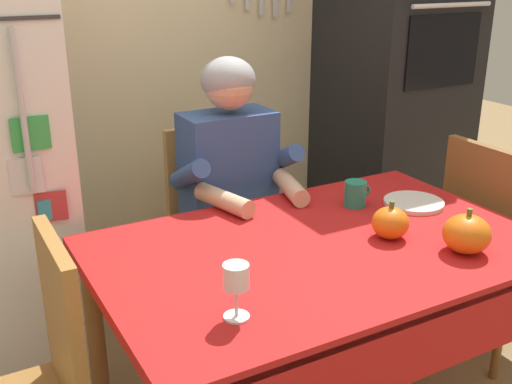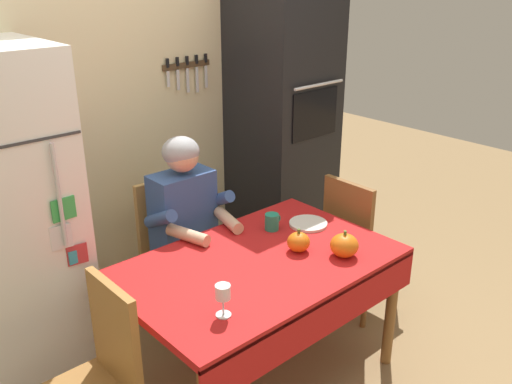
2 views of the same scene
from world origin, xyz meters
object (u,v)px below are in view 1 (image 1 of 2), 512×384
object	(u,v)px
coffee_mug	(356,194)
pumpkin_large	(390,223)
wall_oven	(395,75)
pumpkin_medium	(467,234)
chair_behind_person	(218,225)
wine_glass	(236,280)
dining_table	(324,271)
chair_right_side	(492,242)
seated_person	(237,189)
serving_tray	(414,203)

from	to	relation	value
coffee_mug	pumpkin_large	bearing A→B (deg)	-104.89
wall_oven	pumpkin_medium	xyz separation A→B (m)	(-0.69, -1.16, -0.25)
chair_behind_person	pumpkin_medium	distance (m)	1.12
coffee_mug	wine_glass	bearing A→B (deg)	-147.45
dining_table	pumpkin_medium	distance (m)	0.45
chair_right_side	pumpkin_medium	bearing A→B (deg)	-148.47
wall_oven	coffee_mug	bearing A→B (deg)	-137.55
chair_right_side	coffee_mug	size ratio (longest dim) A/B	8.71
wall_oven	chair_right_side	world-z (taller)	wall_oven
wine_glass	dining_table	bearing A→B (deg)	28.13
seated_person	wall_oven	bearing A→B (deg)	16.96
dining_table	pumpkin_large	distance (m)	0.26
chair_right_side	pumpkin_medium	distance (m)	0.70
wall_oven	chair_behind_person	distance (m)	1.18
wall_oven	dining_table	world-z (taller)	wall_oven
seated_person	serving_tray	world-z (taller)	seated_person
chair_right_side	pumpkin_large	xyz separation A→B (m)	(-0.68, -0.14, 0.28)
chair_behind_person	wall_oven	bearing A→B (deg)	7.09
wall_oven	chair_right_side	bearing A→B (deg)	-100.28
wine_glass	chair_right_side	bearing A→B (deg)	13.86
chair_behind_person	seated_person	bearing A→B (deg)	-90.00
dining_table	coffee_mug	distance (m)	0.40
wall_oven	chair_behind_person	bearing A→B (deg)	-172.91
wall_oven	pumpkin_medium	bearing A→B (deg)	-120.91
wine_glass	serving_tray	xyz separation A→B (m)	(0.92, 0.37, -0.10)
dining_table	serving_tray	distance (m)	0.52
seated_person	wine_glass	world-z (taller)	seated_person
chair_behind_person	seated_person	xyz separation A→B (m)	(0.00, -0.19, 0.23)
chair_behind_person	seated_person	size ratio (longest dim) A/B	0.75
chair_right_side	wall_oven	bearing A→B (deg)	79.72
wall_oven	wine_glass	bearing A→B (deg)	-142.07
dining_table	wine_glass	world-z (taller)	wine_glass
seated_person	coffee_mug	world-z (taller)	seated_person
seated_person	wine_glass	xyz separation A→B (m)	(-0.43, -0.83, 0.11)
chair_right_side	pumpkin_large	size ratio (longest dim) A/B	7.42
seated_person	serving_tray	xyz separation A→B (m)	(0.49, -0.47, 0.01)
chair_behind_person	wine_glass	bearing A→B (deg)	-112.87
dining_table	seated_person	bearing A→B (deg)	89.63
chair_behind_person	coffee_mug	bearing A→B (deg)	-62.37
chair_right_side	coffee_mug	xyz separation A→B (m)	(-0.60, 0.13, 0.28)
seated_person	chair_behind_person	bearing A→B (deg)	90.00
seated_person	pumpkin_medium	distance (m)	0.91
wall_oven	seated_person	world-z (taller)	wall_oven
pumpkin_medium	seated_person	bearing A→B (deg)	112.88
seated_person	pumpkin_medium	bearing A→B (deg)	-67.12
chair_right_side	wine_glass	xyz separation A→B (m)	(-1.33, -0.33, 0.33)
wine_glass	pumpkin_large	xyz separation A→B (m)	(0.65, 0.19, -0.05)
chair_behind_person	wine_glass	distance (m)	1.16
seated_person	pumpkin_large	distance (m)	0.68
dining_table	coffee_mug	xyz separation A→B (m)	(0.30, 0.23, 0.13)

